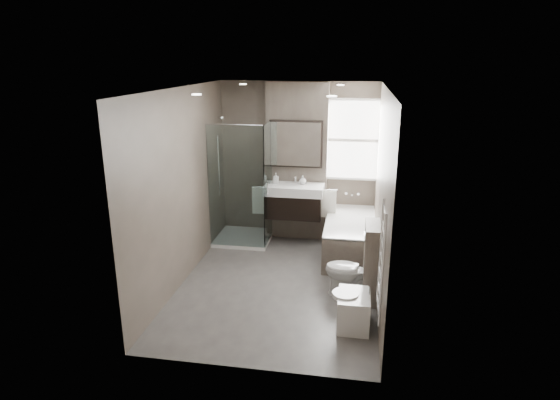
% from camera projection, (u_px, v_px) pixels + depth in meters
% --- Properties ---
extents(room, '(2.70, 3.90, 2.70)m').
position_uv_depth(room, '(279.00, 191.00, 6.05)').
color(room, '#53504C').
rests_on(room, ground).
extents(vanity_pier, '(1.00, 0.25, 2.60)m').
position_uv_depth(vanity_pier, '(297.00, 162.00, 7.73)').
color(vanity_pier, '#5C5349').
rests_on(vanity_pier, ground).
extents(vanity, '(0.95, 0.47, 0.66)m').
position_uv_depth(vanity, '(294.00, 200.00, 7.56)').
color(vanity, black).
rests_on(vanity, vanity_pier).
extents(mirror_cabinet, '(0.86, 0.08, 0.76)m').
position_uv_depth(mirror_cabinet, '(296.00, 144.00, 7.48)').
color(mirror_cabinet, black).
rests_on(mirror_cabinet, vanity_pier).
extents(towel_left, '(0.24, 0.06, 0.44)m').
position_uv_depth(towel_left, '(260.00, 200.00, 7.64)').
color(towel_left, white).
rests_on(towel_left, vanity_pier).
extents(towel_right, '(0.24, 0.06, 0.44)m').
position_uv_depth(towel_right, '(328.00, 204.00, 7.46)').
color(towel_right, white).
rests_on(towel_right, vanity_pier).
extents(shower_enclosure, '(0.90, 0.90, 2.00)m').
position_uv_depth(shower_enclosure, '(248.00, 214.00, 7.68)').
color(shower_enclosure, white).
rests_on(shower_enclosure, ground).
extents(bathtub, '(0.75, 1.60, 0.57)m').
position_uv_depth(bathtub, '(350.00, 236.00, 7.23)').
color(bathtub, '#5C5349').
rests_on(bathtub, ground).
extents(window, '(0.98, 0.06, 1.33)m').
position_uv_depth(window, '(353.00, 140.00, 7.57)').
color(window, white).
rests_on(window, room).
extents(toilet, '(0.72, 0.48, 0.68)m').
position_uv_depth(toilet, '(351.00, 271.00, 5.98)').
color(toilet, white).
rests_on(toilet, ground).
extents(cistern_box, '(0.19, 0.55, 1.00)m').
position_uv_depth(cistern_box, '(371.00, 262.00, 5.86)').
color(cistern_box, '#5C5349').
rests_on(cistern_box, ground).
extents(bidet, '(0.43, 0.50, 0.52)m').
position_uv_depth(bidet, '(353.00, 309.00, 5.32)').
color(bidet, white).
rests_on(bidet, ground).
extents(towel_radiator, '(0.03, 0.49, 1.10)m').
position_uv_depth(towel_radiator, '(382.00, 261.00, 4.40)').
color(towel_radiator, silver).
rests_on(towel_radiator, room).
extents(soap_bottle_a, '(0.08, 0.08, 0.18)m').
position_uv_depth(soap_bottle_a, '(276.00, 178.00, 7.55)').
color(soap_bottle_a, white).
rests_on(soap_bottle_a, vanity).
extents(soap_bottle_b, '(0.11, 0.11, 0.15)m').
position_uv_depth(soap_bottle_b, '(303.00, 180.00, 7.51)').
color(soap_bottle_b, white).
rests_on(soap_bottle_b, vanity).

